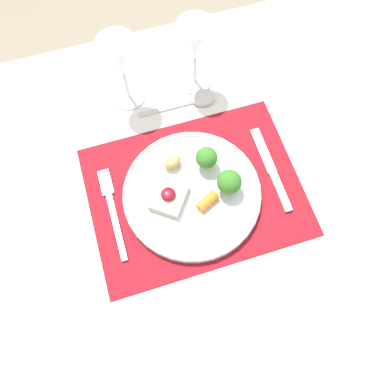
{
  "coord_description": "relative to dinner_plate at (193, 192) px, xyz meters",
  "views": [
    {
      "loc": [
        -0.09,
        -0.27,
        1.47
      ],
      "look_at": [
        -0.01,
        -0.01,
        0.76
      ],
      "focal_mm": 35.0,
      "sensor_mm": 36.0,
      "label": 1
    }
  ],
  "objects": [
    {
      "name": "ground_plane",
      "position": [
        0.01,
        0.01,
        -0.76
      ],
      "size": [
        8.0,
        8.0,
        0.0
      ],
      "primitive_type": "plane",
      "color": "gray"
    },
    {
      "name": "fork",
      "position": [
        -0.17,
        0.02,
        -0.01
      ],
      "size": [
        0.02,
        0.2,
        0.01
      ],
      "rotation": [
        0.0,
        0.0,
        0.01
      ],
      "color": "silver",
      "rests_on": "placemat"
    },
    {
      "name": "wine_glass_far",
      "position": [
        -0.07,
        0.28,
        0.1
      ],
      "size": [
        0.08,
        0.08,
        0.17
      ],
      "color": "white",
      "rests_on": "dining_table"
    },
    {
      "name": "spoon",
      "position": [
        0.08,
        0.22,
        -0.01
      ],
      "size": [
        0.19,
        0.05,
        0.02
      ],
      "rotation": [
        0.0,
        0.0,
        0.08
      ],
      "color": "silver",
      "rests_on": "dining_table"
    },
    {
      "name": "placemat",
      "position": [
        0.01,
        0.01,
        -0.02
      ],
      "size": [
        0.44,
        0.33,
        0.0
      ],
      "primitive_type": "cube",
      "color": "maroon",
      "rests_on": "dining_table"
    },
    {
      "name": "knife",
      "position": [
        0.18,
        -0.01,
        -0.01
      ],
      "size": [
        0.02,
        0.2,
        0.01
      ],
      "rotation": [
        0.0,
        0.0,
        0.01
      ],
      "color": "silver",
      "rests_on": "placemat"
    },
    {
      "name": "dining_table",
      "position": [
        0.01,
        0.01,
        -0.12
      ],
      "size": [
        1.29,
        0.92,
        0.74
      ],
      "color": "white",
      "rests_on": "ground_plane"
    },
    {
      "name": "wine_glass_near",
      "position": [
        0.09,
        0.27,
        0.1
      ],
      "size": [
        0.08,
        0.08,
        0.17
      ],
      "color": "white",
      "rests_on": "dining_table"
    },
    {
      "name": "dinner_plate",
      "position": [
        0.0,
        0.0,
        0.0
      ],
      "size": [
        0.28,
        0.28,
        0.08
      ],
      "color": "silver",
      "rests_on": "placemat"
    }
  ]
}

